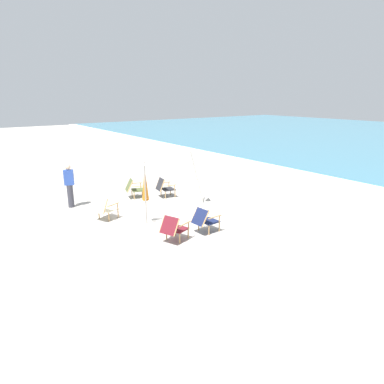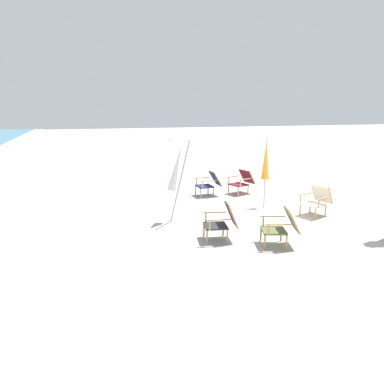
# 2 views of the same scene
# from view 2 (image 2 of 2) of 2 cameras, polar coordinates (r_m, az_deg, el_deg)

# --- Properties ---
(ground_plane) EXTENTS (80.00, 80.00, 0.00)m
(ground_plane) POSITION_cam_2_polar(r_m,az_deg,el_deg) (9.95, 11.49, -3.73)
(ground_plane) COLOR #B2AAA0
(beach_chair_far_center) EXTENTS (0.75, 0.87, 0.79)m
(beach_chair_far_center) POSITION_cam_2_polar(r_m,az_deg,el_deg) (7.91, 13.54, -5.01)
(beach_chair_far_center) COLOR #515B33
(beach_chair_far_center) RESTS_ON ground
(beach_chair_front_left) EXTENTS (0.80, 0.89, 0.80)m
(beach_chair_front_left) POSITION_cam_2_polar(r_m,az_deg,el_deg) (10.32, 18.53, -1.10)
(beach_chair_front_left) COLOR beige
(beach_chair_front_left) RESTS_ON ground
(beach_chair_back_left) EXTENTS (0.68, 0.79, 0.81)m
(beach_chair_back_left) POSITION_cam_2_polar(r_m,az_deg,el_deg) (8.02, 4.70, -4.38)
(beach_chair_back_left) COLOR #28282D
(beach_chair_back_left) RESTS_ON ground
(beach_chair_mid_center) EXTENTS (0.81, 0.92, 0.77)m
(beach_chair_mid_center) POSITION_cam_2_polar(r_m,az_deg,el_deg) (12.35, 7.68, 1.69)
(beach_chair_mid_center) COLOR maroon
(beach_chair_mid_center) RESTS_ON ground
(beach_chair_front_right) EXTENTS (0.63, 0.81, 0.77)m
(beach_chair_front_right) POSITION_cam_2_polar(r_m,az_deg,el_deg) (11.95, 2.69, 1.42)
(beach_chair_front_right) COLOR #19234C
(beach_chair_front_right) RESTS_ON ground
(umbrella_furled_white) EXTENTS (0.45, 0.58, 2.07)m
(umbrella_furled_white) POSITION_cam_2_polar(r_m,az_deg,el_deg) (9.03, -2.34, 3.65)
(umbrella_furled_white) COLOR #B7B2A8
(umbrella_furled_white) RESTS_ON ground
(umbrella_furled_orange) EXTENTS (0.64, 0.44, 2.06)m
(umbrella_furled_orange) POSITION_cam_2_polar(r_m,az_deg,el_deg) (10.74, 11.21, 4.86)
(umbrella_furled_orange) COLOR #B7B2A8
(umbrella_furled_orange) RESTS_ON ground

